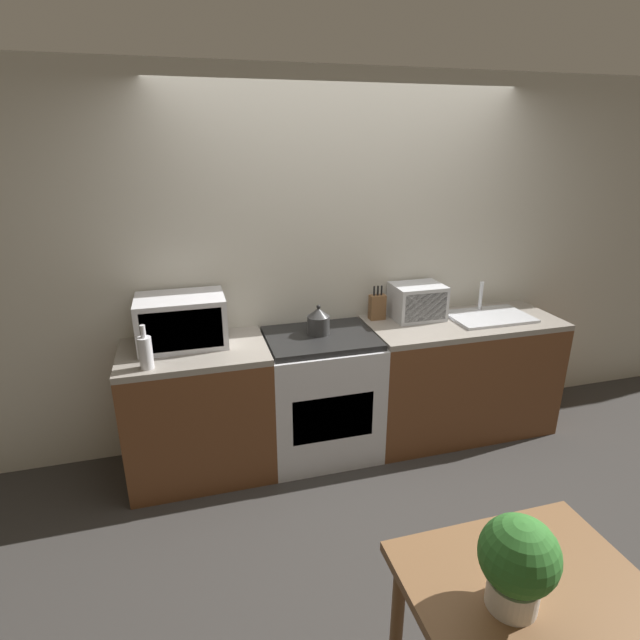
{
  "coord_description": "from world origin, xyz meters",
  "views": [
    {
      "loc": [
        -1.11,
        -2.4,
        2.16
      ],
      "look_at": [
        -0.28,
        0.52,
        1.05
      ],
      "focal_mm": 28.0,
      "sensor_mm": 36.0,
      "label": 1
    }
  ],
  "objects_px": {
    "stove_range": "(321,395)",
    "toaster_oven": "(417,302)",
    "kettle": "(318,321)",
    "microwave": "(182,321)",
    "dining_table": "(520,608)",
    "bottle": "(146,352)"
  },
  "relations": [
    {
      "from": "bottle",
      "to": "dining_table",
      "type": "height_order",
      "value": "bottle"
    },
    {
      "from": "stove_range",
      "to": "microwave",
      "type": "bearing_deg",
      "value": 173.63
    },
    {
      "from": "microwave",
      "to": "toaster_oven",
      "type": "distance_m",
      "value": 1.68
    },
    {
      "from": "stove_range",
      "to": "bottle",
      "type": "xyz_separation_m",
      "value": [
        -1.11,
        -0.22,
        0.56
      ]
    },
    {
      "from": "kettle",
      "to": "dining_table",
      "type": "distance_m",
      "value": 2.06
    },
    {
      "from": "kettle",
      "to": "toaster_oven",
      "type": "relative_size",
      "value": 0.56
    },
    {
      "from": "toaster_oven",
      "to": "dining_table",
      "type": "xyz_separation_m",
      "value": [
        -0.63,
        -2.13,
        -0.39
      ]
    },
    {
      "from": "stove_range",
      "to": "microwave",
      "type": "xyz_separation_m",
      "value": [
        -0.9,
        0.1,
        0.61
      ]
    },
    {
      "from": "microwave",
      "to": "dining_table",
      "type": "bearing_deg",
      "value": -63.32
    },
    {
      "from": "kettle",
      "to": "dining_table",
      "type": "height_order",
      "value": "kettle"
    },
    {
      "from": "bottle",
      "to": "dining_table",
      "type": "xyz_separation_m",
      "value": [
        1.26,
        -1.77,
        -0.36
      ]
    },
    {
      "from": "bottle",
      "to": "toaster_oven",
      "type": "height_order",
      "value": "bottle"
    },
    {
      "from": "dining_table",
      "to": "kettle",
      "type": "bearing_deg",
      "value": 94.38
    },
    {
      "from": "kettle",
      "to": "microwave",
      "type": "relative_size",
      "value": 0.38
    },
    {
      "from": "stove_range",
      "to": "dining_table",
      "type": "xyz_separation_m",
      "value": [
        0.15,
        -1.98,
        0.19
      ]
    },
    {
      "from": "bottle",
      "to": "microwave",
      "type": "bearing_deg",
      "value": 56.03
    },
    {
      "from": "microwave",
      "to": "dining_table",
      "type": "height_order",
      "value": "microwave"
    },
    {
      "from": "dining_table",
      "to": "stove_range",
      "type": "bearing_deg",
      "value": 94.31
    },
    {
      "from": "microwave",
      "to": "dining_table",
      "type": "relative_size",
      "value": 0.68
    },
    {
      "from": "toaster_oven",
      "to": "bottle",
      "type": "bearing_deg",
      "value": -169.19
    },
    {
      "from": "microwave",
      "to": "bottle",
      "type": "distance_m",
      "value": 0.39
    },
    {
      "from": "stove_range",
      "to": "toaster_oven",
      "type": "xyz_separation_m",
      "value": [
        0.78,
        0.15,
        0.58
      ]
    }
  ]
}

